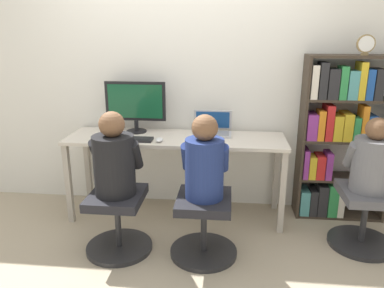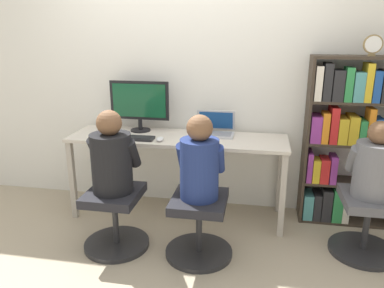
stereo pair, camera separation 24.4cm
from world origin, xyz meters
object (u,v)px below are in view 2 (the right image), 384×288
at_px(laptop, 215,130).
at_px(person_near_shelf, 375,165).
at_px(office_chair_side, 367,223).
at_px(office_chair_right, 199,224).
at_px(person_at_laptop, 200,162).
at_px(office_chair_left, 115,217).
at_px(person_at_monitor, 112,157).
at_px(desk_clock, 373,45).
at_px(keyboard, 129,138).
at_px(desktop_monitor, 139,104).
at_px(bookshelf, 343,140).

bearing_deg(laptop, person_near_shelf, -21.89).
xyz_separation_m(office_chair_side, person_near_shelf, (0.00, 0.00, 0.48)).
bearing_deg(office_chair_right, person_at_laptop, 90.00).
relative_size(office_chair_right, person_near_shelf, 0.90).
bearing_deg(office_chair_left, person_at_monitor, 90.00).
height_order(office_chair_left, desk_clock, desk_clock).
relative_size(office_chair_right, office_chair_side, 1.00).
height_order(office_chair_right, desk_clock, desk_clock).
bearing_deg(desk_clock, keyboard, -173.34).
xyz_separation_m(keyboard, office_chair_right, (0.72, -0.49, -0.53)).
height_order(office_chair_side, person_near_shelf, person_near_shelf).
height_order(desktop_monitor, person_at_monitor, desktop_monitor).
relative_size(desktop_monitor, keyboard, 1.27).
relative_size(person_at_monitor, bookshelf, 0.43).
relative_size(person_at_monitor, office_chair_side, 1.22).
xyz_separation_m(desktop_monitor, person_at_monitor, (0.02, -0.78, -0.27)).
bearing_deg(bookshelf, desk_clock, -24.22).
bearing_deg(office_chair_right, desktop_monitor, 132.15).
height_order(keyboard, person_at_monitor, person_at_monitor).
xyz_separation_m(keyboard, person_at_laptop, (0.72, -0.49, -0.02)).
relative_size(desk_clock, person_near_shelf, 0.29).
xyz_separation_m(office_chair_right, person_near_shelf, (1.29, 0.27, 0.48)).
xyz_separation_m(bookshelf, desk_clock, (0.13, -0.06, 0.81)).
xyz_separation_m(desk_clock, office_chair_side, (0.01, -0.46, -1.33)).
bearing_deg(desktop_monitor, person_near_shelf, -14.39).
bearing_deg(desk_clock, office_chair_right, -150.44).
height_order(person_at_monitor, person_near_shelf, person_at_monitor).
height_order(desk_clock, person_near_shelf, desk_clock).
height_order(office_chair_left, person_at_monitor, person_at_monitor).
bearing_deg(person_at_laptop, desk_clock, 29.41).
height_order(laptop, office_chair_left, laptop).
bearing_deg(keyboard, person_near_shelf, -6.35).
height_order(bookshelf, person_near_shelf, bookshelf).
relative_size(keyboard, person_at_monitor, 0.69).
distance_m(desk_clock, person_near_shelf, 0.97).
xyz_separation_m(keyboard, bookshelf, (1.87, 0.29, -0.00)).
bearing_deg(desktop_monitor, office_chair_side, -14.50).
relative_size(bookshelf, desk_clock, 8.90).
bearing_deg(office_chair_left, office_chair_side, 7.73).
xyz_separation_m(office_chair_right, desk_clock, (1.28, 0.72, 1.33)).
height_order(person_at_monitor, office_chair_side, person_at_monitor).
relative_size(office_chair_left, person_near_shelf, 0.90).
relative_size(office_chair_right, person_at_laptop, 0.83).
xyz_separation_m(person_at_monitor, bookshelf, (1.84, 0.78, 0.01)).
distance_m(laptop, office_chair_left, 1.19).
bearing_deg(person_at_laptop, office_chair_right, -90.00).
height_order(desktop_monitor, bookshelf, bookshelf).
bearing_deg(person_at_monitor, desktop_monitor, 91.45).
xyz_separation_m(office_chair_left, person_at_monitor, (0.00, 0.00, 0.51)).
bearing_deg(person_at_monitor, desk_clock, 20.24).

